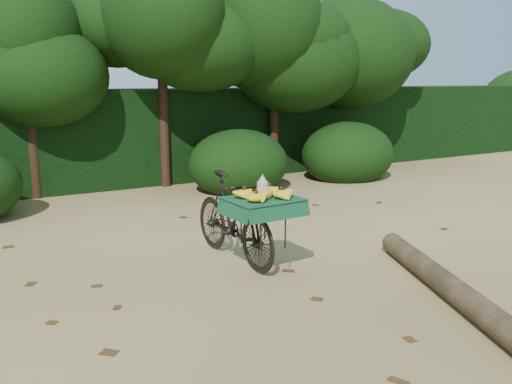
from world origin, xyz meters
TOP-DOWN VIEW (x-y plane):
  - ground at (0.00, 0.00)m, footprint 80.00×80.00m
  - vendor_bicycle at (-0.33, 0.89)m, footprint 0.74×1.74m
  - fallen_log at (0.85, -1.22)m, footprint 1.36×3.04m
  - hedge_backdrop at (0.00, 6.30)m, footprint 26.00×1.80m
  - tree_row at (-0.65, 5.50)m, footprint 14.50×2.00m
  - bush_clumps at (0.50, 4.30)m, footprint 8.80×1.70m
  - leaf_litter at (0.00, 0.65)m, footprint 7.00×7.30m

SIDE VIEW (x-z plane):
  - ground at x=0.00m, z-range 0.00..0.00m
  - leaf_litter at x=0.00m, z-range 0.00..0.01m
  - fallen_log at x=0.85m, z-range 0.00..0.23m
  - bush_clumps at x=0.50m, z-range 0.00..0.90m
  - vendor_bicycle at x=-0.33m, z-range 0.01..1.00m
  - hedge_backdrop at x=0.00m, z-range 0.00..1.80m
  - tree_row at x=-0.65m, z-range 0.00..4.00m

